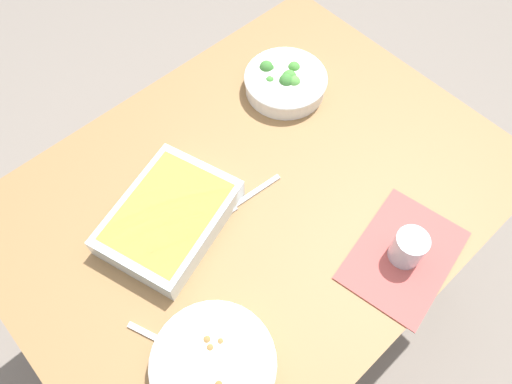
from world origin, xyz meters
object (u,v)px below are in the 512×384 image
(baking_dish, at_px, (169,217))
(spoon_by_stew, at_px, (176,348))
(broccoli_bowl, at_px, (285,82))
(fork_on_table, at_px, (245,199))
(drink_cup, at_px, (408,249))
(stew_bowl, at_px, (214,365))

(baking_dish, xyz_separation_m, spoon_by_stew, (-0.16, -0.23, -0.03))
(broccoli_bowl, bearing_deg, spoon_by_stew, -151.58)
(baking_dish, bearing_deg, fork_on_table, -21.84)
(spoon_by_stew, xyz_separation_m, fork_on_table, (0.33, 0.16, -0.00))
(spoon_by_stew, bearing_deg, baking_dish, 54.63)
(baking_dish, xyz_separation_m, fork_on_table, (0.17, -0.07, -0.03))
(drink_cup, relative_size, spoon_by_stew, 0.50)
(stew_bowl, relative_size, fork_on_table, 1.37)
(stew_bowl, bearing_deg, spoon_by_stew, 112.29)
(drink_cup, bearing_deg, spoon_by_stew, 159.99)
(spoon_by_stew, bearing_deg, stew_bowl, -67.71)
(baking_dish, relative_size, drink_cup, 4.16)
(stew_bowl, xyz_separation_m, broccoli_bowl, (0.61, 0.43, -0.00))
(drink_cup, height_order, spoon_by_stew, drink_cup)
(stew_bowl, height_order, fork_on_table, stew_bowl)
(spoon_by_stew, height_order, fork_on_table, spoon_by_stew)
(baking_dish, bearing_deg, spoon_by_stew, -125.37)
(spoon_by_stew, bearing_deg, fork_on_table, 26.26)
(stew_bowl, bearing_deg, baking_dish, 67.20)
(stew_bowl, distance_m, spoon_by_stew, 0.09)
(broccoli_bowl, distance_m, spoon_by_stew, 0.73)
(broccoli_bowl, xyz_separation_m, drink_cup, (-0.15, -0.53, 0.01))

